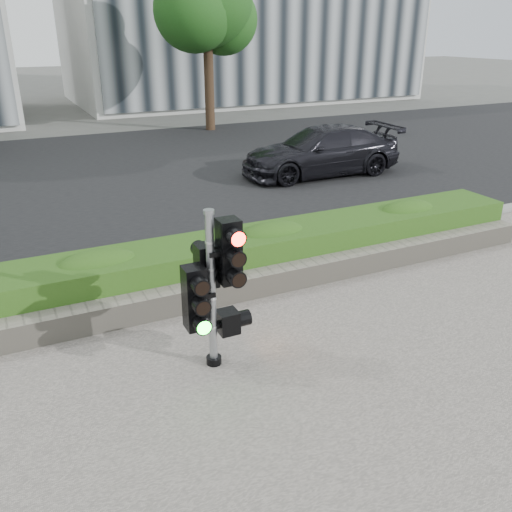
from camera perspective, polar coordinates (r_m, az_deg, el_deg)
name	(u,v)px	position (r m, az deg, el deg)	size (l,w,h in m)	color
ground	(258,381)	(6.20, 0.21, -13.01)	(120.00, 120.00, 0.00)	#51514C
road	(93,177)	(15.12, -16.81, 7.95)	(60.00, 13.00, 0.02)	black
curb	(172,271)	(8.74, -8.88, -1.60)	(60.00, 0.25, 0.12)	gray
stone_wall	(198,295)	(7.60, -6.09, -4.15)	(12.00, 0.32, 0.34)	gray
hedge	(183,267)	(8.09, -7.73, -1.18)	(12.00, 1.00, 0.68)	#4A892A
tree_right	(206,4)	(21.51, -5.33, 24.94)	(4.10, 3.58, 6.53)	black
traffic_signal	(212,282)	(5.97, -4.60, -2.70)	(0.64, 0.47, 1.87)	black
car_dark	(321,151)	(14.72, 6.83, 10.92)	(1.76, 4.32, 1.26)	black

